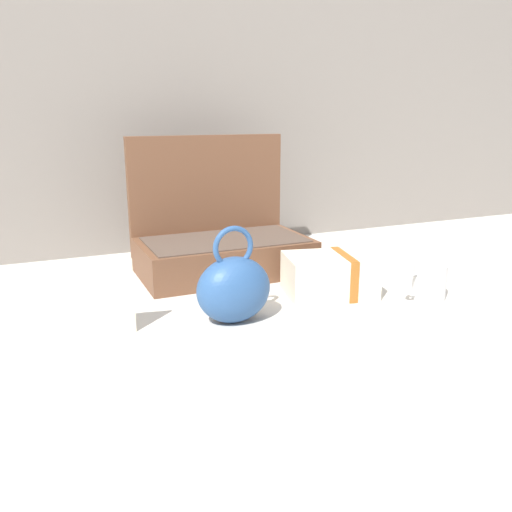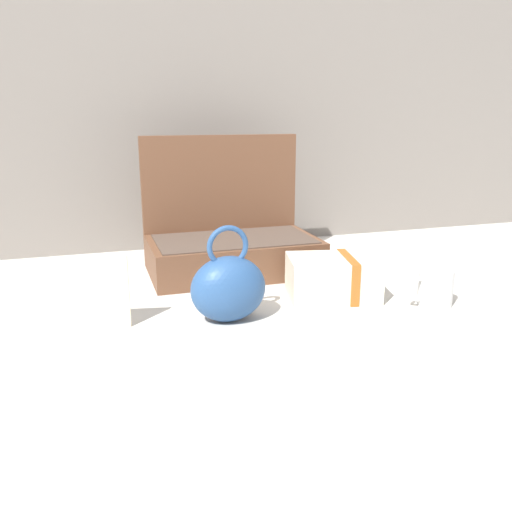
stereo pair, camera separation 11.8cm
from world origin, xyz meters
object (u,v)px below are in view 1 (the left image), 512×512
(cream_toiletry_bag, at_px, (331,275))
(coffee_mug, at_px, (428,282))
(info_card_left, at_px, (109,298))
(open_suitcase, at_px, (220,241))
(teal_pouch_handbag, at_px, (234,288))

(cream_toiletry_bag, distance_m, coffee_mug, 0.22)
(cream_toiletry_bag, bearing_deg, info_card_left, -176.47)
(coffee_mug, bearing_deg, info_card_left, 173.06)
(open_suitcase, relative_size, cream_toiletry_bag, 1.93)
(open_suitcase, xyz_separation_m, teal_pouch_handbag, (-0.10, -0.36, -0.01))
(open_suitcase, distance_m, cream_toiletry_bag, 0.34)
(teal_pouch_handbag, distance_m, coffee_mug, 0.47)
(coffee_mug, bearing_deg, teal_pouch_handbag, 173.89)
(teal_pouch_handbag, height_order, info_card_left, teal_pouch_handbag)
(open_suitcase, bearing_deg, info_card_left, -136.81)
(teal_pouch_handbag, height_order, coffee_mug, teal_pouch_handbag)
(coffee_mug, height_order, info_card_left, info_card_left)
(cream_toiletry_bag, distance_m, info_card_left, 0.52)
(open_suitcase, xyz_separation_m, coffee_mug, (0.36, -0.41, -0.04))
(coffee_mug, xyz_separation_m, info_card_left, (-0.71, 0.09, 0.03))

